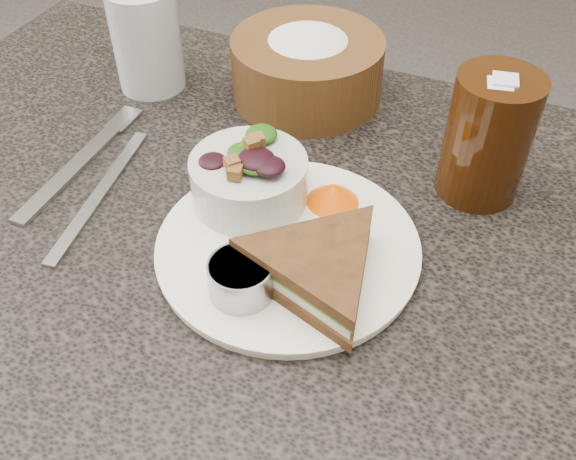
% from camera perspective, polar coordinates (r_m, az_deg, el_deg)
% --- Properties ---
extents(dining_table, '(1.00, 0.70, 0.75)m').
position_cam_1_polar(dining_table, '(0.97, -2.83, -15.37)').
color(dining_table, black).
rests_on(dining_table, floor).
extents(dinner_plate, '(0.26, 0.26, 0.01)m').
position_cam_1_polar(dinner_plate, '(0.63, 0.00, -1.59)').
color(dinner_plate, white).
rests_on(dinner_plate, dining_table).
extents(sandwich, '(0.21, 0.21, 0.04)m').
position_cam_1_polar(sandwich, '(0.58, 2.67, -3.44)').
color(sandwich, '#4F3117').
rests_on(sandwich, dinner_plate).
extents(salad_bowl, '(0.16, 0.16, 0.07)m').
position_cam_1_polar(salad_bowl, '(0.66, -3.51, 5.10)').
color(salad_bowl, '#B0B9B5').
rests_on(salad_bowl, dinner_plate).
extents(dressing_ramekin, '(0.08, 0.08, 0.04)m').
position_cam_1_polar(dressing_ramekin, '(0.58, -4.20, -4.32)').
color(dressing_ramekin, gray).
rests_on(dressing_ramekin, dinner_plate).
extents(orange_wedge, '(0.08, 0.08, 0.03)m').
position_cam_1_polar(orange_wedge, '(0.67, 4.03, 3.27)').
color(orange_wedge, '#EF5400').
rests_on(orange_wedge, dinner_plate).
extents(fork, '(0.02, 0.20, 0.01)m').
position_cam_1_polar(fork, '(0.77, -18.41, 5.33)').
color(fork, '#AAADB4').
rests_on(fork, dining_table).
extents(knife, '(0.05, 0.22, 0.00)m').
position_cam_1_polar(knife, '(0.73, -16.36, 3.15)').
color(knife, '#A5A7AA').
rests_on(knife, dining_table).
extents(bread_basket, '(0.25, 0.25, 0.11)m').
position_cam_1_polar(bread_basket, '(0.83, 1.74, 15.01)').
color(bread_basket, '#4C3515').
rests_on(bread_basket, dining_table).
extents(cola_glass, '(0.11, 0.11, 0.15)m').
position_cam_1_polar(cola_glass, '(0.69, 17.44, 8.29)').
color(cola_glass, black).
rests_on(cola_glass, dining_table).
extents(water_glass, '(0.11, 0.11, 0.13)m').
position_cam_1_polar(water_glass, '(0.87, -12.48, 16.23)').
color(water_glass, '#ACB6BD').
rests_on(water_glass, dining_table).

